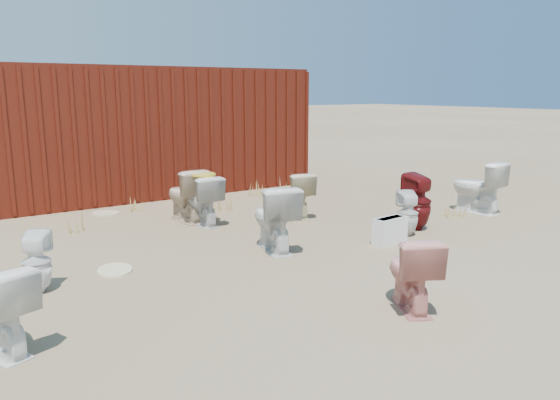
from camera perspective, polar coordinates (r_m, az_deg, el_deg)
ground at (r=6.92m, az=2.81°, el=-5.29°), size 100.00×100.00×0.00m
shipping_container at (r=11.24m, az=-13.44°, el=7.13°), size 6.00×2.40×2.40m
toilet_front_pink at (r=5.18m, az=13.59°, el=-7.30°), size 0.69×0.81×0.72m
toilet_front_c at (r=6.80m, az=-0.63°, el=-1.87°), size 0.67×0.93×0.85m
toilet_front_maroon at (r=8.07m, az=14.22°, el=-0.19°), size 0.38×0.39×0.82m
toilet_front_e at (r=9.47m, az=19.91°, el=1.29°), size 0.55×0.88×0.86m
toilet_back_a at (r=5.95m, az=-24.09°, el=-5.98°), size 0.38×0.39×0.63m
toilet_back_beige_left at (r=8.45m, az=-9.82°, el=0.52°), size 0.49×0.82×0.82m
toilet_back_beige_right at (r=8.63m, az=1.79°, el=0.58°), size 0.58×0.79×0.72m
toilet_back_yellowlid at (r=8.19m, az=-8.08°, el=-0.02°), size 0.45×0.76×0.76m
toilet_back_e at (r=7.73m, az=13.22°, el=-1.39°), size 0.38×0.38×0.63m
yellow_lid at (r=8.12m, az=-8.16°, el=2.68°), size 0.38×0.48×0.02m
loose_tank at (r=7.31m, az=11.40°, el=-3.15°), size 0.52×0.25×0.35m
loose_lid_near at (r=6.42m, az=-16.87°, el=-7.02°), size 0.50×0.58×0.02m
loose_lid_far at (r=9.35m, az=-17.73°, el=-1.31°), size 0.58×0.59×0.02m
weed_clump_a at (r=8.27m, az=-20.74°, el=-2.21°), size 0.36×0.36×0.29m
weed_clump_b at (r=9.13m, az=-6.08°, el=-0.24°), size 0.32×0.32×0.30m
weed_clump_c at (r=10.44m, az=0.96°, el=1.46°), size 0.36×0.36×0.35m
weed_clump_d at (r=9.48m, az=-14.82°, el=-0.33°), size 0.30×0.30×0.23m
weed_clump_e at (r=10.45m, az=-2.76°, el=1.42°), size 0.34×0.34×0.34m
weed_clump_f at (r=9.07m, az=17.94°, el=-1.02°), size 0.28×0.28×0.24m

